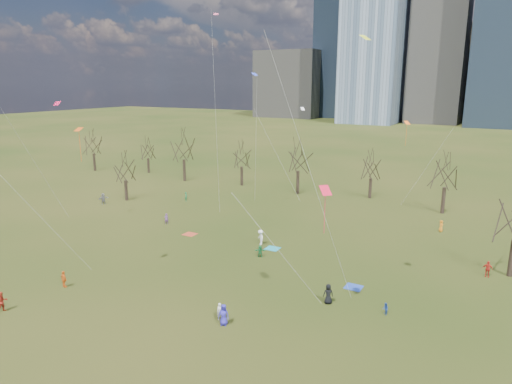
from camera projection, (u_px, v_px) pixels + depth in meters
The scene contains 20 objects.
ground at pixel (195, 290), 42.96m from camera, with size 500.00×500.00×0.00m, color black.
downtown_skyline at pixel (454, 39), 214.51m from camera, with size 212.50×78.00×118.00m.
bare_tree_row at pixel (331, 165), 73.30m from camera, with size 113.04×29.80×9.50m.
blanket_teal at pixel (273, 248), 53.71m from camera, with size 1.60×1.50×0.03m, color teal.
blanket_navy at pixel (354, 287), 43.57m from camera, with size 1.60×1.50×0.03m, color #2443A9.
blanket_crimson at pixel (190, 234), 58.75m from camera, with size 1.60×1.50×0.03m, color #B43C24.
person_0 at pixel (224, 315), 36.62m from camera, with size 0.87×0.57×1.78m, color #2E27AD.
person_1 at pixel (220, 311), 37.49m from camera, with size 0.53×0.35×1.46m, color silver.
person_2 at pixel (2, 302), 38.78m from camera, with size 0.88×0.68×1.81m, color #A82718.
person_4 at pixel (64, 279), 43.40m from camera, with size 0.97×0.40×1.65m, color orange.
person_5 at pixel (260, 251), 51.02m from camera, with size 1.25×0.40×1.35m, color #1B7B3E.
person_6 at pixel (328, 294), 40.16m from camera, with size 0.90×0.59×1.84m, color black.
person_7 at pixel (166, 219), 62.81m from camera, with size 0.56×0.37×1.54m, color #74468C.
person_8 at pixel (385, 309), 38.31m from camera, with size 0.52×0.40×1.07m, color #234498.
person_9 at pixel (260, 237), 54.84m from camera, with size 1.19×0.69×1.85m, color white.
person_10 at pixel (488, 269), 45.77m from camera, with size 0.98×0.41×1.68m, color red.
person_11 at pixel (103, 199), 73.05m from camera, with size 1.69×0.54×1.83m, color slate.
person_12 at pixel (441, 226), 59.72m from camera, with size 0.76×0.49×1.55m, color orange.
person_13 at pixel (186, 197), 75.11m from camera, with size 0.54×0.36×1.49m, color #1A7742.
kites_airborne at pixel (313, 153), 49.62m from camera, with size 58.53×48.66×26.27m.
Camera 1 is at (24.10, -31.94, 19.08)m, focal length 32.00 mm.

